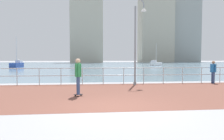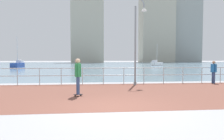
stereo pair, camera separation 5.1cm
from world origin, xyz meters
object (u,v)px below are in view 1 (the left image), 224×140
at_px(bystander, 213,70).
at_px(sailboat_teal, 156,64).
at_px(lamppost, 138,37).
at_px(skateboarder, 78,74).
at_px(sailboat_white, 17,65).

height_order(bystander, sailboat_teal, sailboat_teal).
xyz_separation_m(lamppost, skateboarder, (-3.62, -3.78, -2.11)).
height_order(sailboat_teal, sailboat_white, sailboat_white).
bearing_deg(lamppost, sailboat_white, 121.31).
relative_size(skateboarder, bystander, 1.10).
bearing_deg(lamppost, skateboarder, -133.71).
bearing_deg(lamppost, bystander, 2.88).
height_order(lamppost, bystander, lamppost).
distance_m(skateboarder, bystander, 9.93).
xyz_separation_m(bystander, sailboat_white, (-22.83, 28.30, -0.34)).
height_order(bystander, sailboat_white, sailboat_white).
bearing_deg(sailboat_white, bystander, -51.11).
bearing_deg(skateboarder, sailboat_white, 113.04).
xyz_separation_m(bystander, sailboat_teal, (7.44, 35.73, -0.40)).
xyz_separation_m(lamppost, sailboat_white, (-17.38, 28.57, -2.58)).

